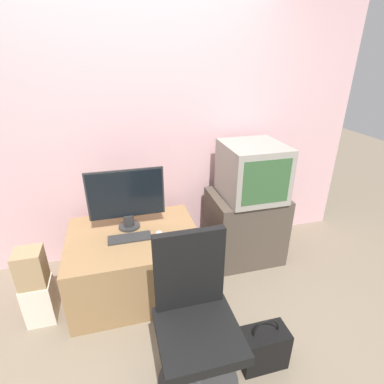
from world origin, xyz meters
name	(u,v)px	position (x,y,z in m)	size (l,w,h in m)	color
ground_plane	(169,354)	(0.00, 0.00, 0.00)	(12.00, 12.00, 0.00)	#7F705B
wall_back	(136,126)	(0.00, 1.32, 1.30)	(4.40, 0.05, 2.60)	beige
desk	(136,261)	(-0.14, 0.73, 0.27)	(1.07, 0.84, 0.54)	#937047
side_stand	(245,226)	(0.96, 0.93, 0.34)	(0.68, 0.56, 0.68)	#4C4238
main_monitor	(127,198)	(-0.16, 0.87, 0.82)	(0.63, 0.18, 0.52)	#2D2D2D
keyboard	(130,238)	(-0.17, 0.68, 0.55)	(0.34, 0.13, 0.01)	#2D2D2D
mouse	(159,233)	(0.07, 0.69, 0.56)	(0.05, 0.04, 0.03)	silver
crt_tv	(252,171)	(0.97, 0.90, 0.93)	(0.52, 0.55, 0.50)	gray
office_chair	(196,326)	(0.14, -0.18, 0.44)	(0.51, 0.51, 1.01)	#333333
cardboard_box_lower	(40,301)	(-0.89, 0.56, 0.18)	(0.21, 0.20, 0.35)	beige
cardboard_box_upper	(31,268)	(-0.89, 0.56, 0.49)	(0.19, 0.18, 0.29)	#A3845B
handbag	(263,347)	(0.59, -0.22, 0.15)	(0.31, 0.17, 0.39)	black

